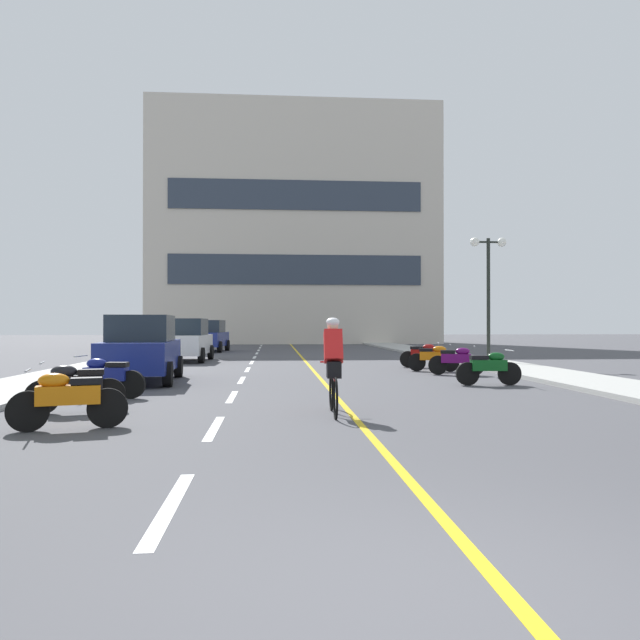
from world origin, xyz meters
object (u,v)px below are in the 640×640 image
Objects in this scene: motorcycle_1 at (68,398)px; motorcycle_2 at (75,386)px; parked_car_far at (209,336)px; parked_car_mid at (186,340)px; motorcycle_3 at (105,376)px; motorcycle_6 at (434,357)px; parked_car_near at (142,348)px; motorcycle_4 at (489,367)px; motorcycle_7 at (424,355)px; motorcycle_5 at (457,360)px; street_lamp_mid at (488,270)px; cyclist_rider at (333,363)px.

motorcycle_1 and motorcycle_2 have the same top height.
parked_car_mid is at bearing -89.91° from parked_car_far.
motorcycle_3 is at bearing -89.36° from parked_car_mid.
motorcycle_6 is at bearing 37.46° from motorcycle_3.
motorcycle_3 is (0.02, -3.69, -0.44)m from parked_car_near.
motorcycle_3 is 11.21m from motorcycle_6.
parked_car_near is at bearing -160.70° from motorcycle_6.
parked_car_far is 22.43m from motorcycle_4.
motorcycle_4 is (9.23, -11.05, -0.44)m from parked_car_mid.
motorcycle_1 is 0.98× the size of motorcycle_7.
motorcycle_5 is at bearing -40.01° from parked_car_mid.
parked_car_near is at bearing -89.57° from parked_car_far.
motorcycle_6 is (8.40, 10.72, 0.00)m from motorcycle_1.
motorcycle_3 is at bearing -136.10° from motorcycle_7.
motorcycle_2 is at bearing -133.82° from street_lamp_mid.
cyclist_rider is (4.55, -0.52, 0.41)m from motorcycle_2.
parked_car_near is 7.84m from cyclist_rider.
motorcycle_1 is 1.00× the size of motorcycle_6.
street_lamp_mid is at bearing 60.22° from cyclist_rider.
parked_car_near is at bearing 90.67° from motorcycle_2.
street_lamp_mid is at bearing 29.47° from motorcycle_7.
motorcycle_2 and motorcycle_4 have the same top height.
parked_car_near is 7.63m from motorcycle_1.
parked_car_near reaches higher than cyclist_rider.
motorcycle_2 is at bearing -89.27° from parked_car_mid.
cyclist_rider reaches higher than motorcycle_7.
motorcycle_2 is at bearing -134.71° from motorcycle_6.
motorcycle_1 is 1.84m from motorcycle_2.
motorcycle_7 is at bearing 68.68° from cyclist_rider.
street_lamp_mid is 2.77× the size of cyclist_rider.
parked_car_far is (-12.21, 12.14, -2.81)m from street_lamp_mid.
motorcycle_4 is at bearing -109.69° from street_lamp_mid.
parked_car_near is (-12.07, -6.70, -2.81)m from street_lamp_mid.
parked_car_near is 2.52× the size of motorcycle_4.
motorcycle_4 is at bearing -9.95° from parked_car_near.
parked_car_near is 10.32m from motorcycle_7.
motorcycle_7 is (9.17, -13.86, -0.44)m from parked_car_far.
cyclist_rider reaches higher than motorcycle_4.
street_lamp_mid is 1.14× the size of parked_car_near.
motorcycle_3 is at bearing -150.09° from motorcycle_5.
motorcycle_7 is (8.96, 10.79, 0.00)m from motorcycle_2.
motorcycle_6 is at bearing 65.55° from cyclist_rider.
motorcycle_5 is at bearing -78.41° from motorcycle_6.
cyclist_rider is (4.62, -6.34, -0.03)m from parked_car_near.
motorcycle_4 is 6.55m from cyclist_rider.
parked_car_far is 2.58× the size of motorcycle_2.
parked_car_far is at bearing 114.35° from motorcycle_4.
parked_car_far reaches higher than motorcycle_7.
motorcycle_7 is (-0.08, 6.57, 0.00)m from motorcycle_4.
parked_car_near is 18.84m from parked_car_far.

